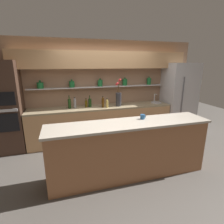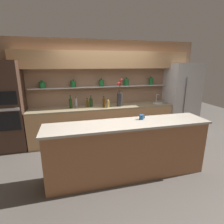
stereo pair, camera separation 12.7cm
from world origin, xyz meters
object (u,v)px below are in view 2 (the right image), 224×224
Objects in this scene: bottle_wine_3 at (91,102)px; bottle_oil_5 at (87,103)px; oven_tower at (10,107)px; coffee_mug at (142,117)px; flower_vase at (120,98)px; bottle_spirit_0 at (108,104)px; refrigerator at (181,99)px; bottle_spirit_1 at (76,103)px; bottle_wine_2 at (71,103)px; sink_fixture at (158,102)px; bottle_spirit_4 at (104,102)px.

bottle_wine_3 is 0.10m from bottle_oil_5.
oven_tower reaches higher than coffee_mug.
flower_vase is 0.75m from bottle_wine_3.
bottle_spirit_0 is 0.54m from bottle_oil_5.
oven_tower is (-4.47, 0.04, 0.03)m from refrigerator.
bottle_wine_2 reaches higher than bottle_spirit_1.
oven_tower is 6.96× the size of sink_fixture.
bottle_spirit_4 is at bearing 104.93° from coffee_mug.
bottle_spirit_1 is 0.95× the size of bottle_spirit_4.
coffee_mug is (2.59, -1.55, 0.03)m from oven_tower.
bottle_wine_2 is at bearing 178.69° from refrigerator.
bottle_spirit_0 is at bearing -14.17° from bottle_spirit_1.
bottle_wine_2 reaches higher than bottle_wine_3.
oven_tower is 3.77m from sink_fixture.
bottle_spirit_1 is at bearing 2.02° from oven_tower.
bottle_wine_2 is 2.00m from coffee_mug.
refrigerator is at bearing -1.31° from bottle_wine_2.
sink_fixture is at bearing 52.89° from coffee_mug.
bottle_oil_5 is (0.28, -0.00, -0.02)m from bottle_spirit_1.
flower_vase is 2.38× the size of bottle_wine_3.
bottle_spirit_4 reaches higher than sink_fixture.
sink_fixture is (1.15, 0.06, -0.19)m from flower_vase.
bottle_spirit_1 is 0.70m from bottle_spirit_4.
sink_fixture is 1.99m from bottle_oil_5.
refrigerator reaches higher than bottle_wine_3.
oven_tower reaches higher than bottle_spirit_4.
sink_fixture is at bearing 3.21° from bottle_spirit_4.
flower_vase is at bearing -176.79° from sink_fixture.
oven_tower is at bearing 148.99° from coffee_mug.
bottle_spirit_1 reaches higher than sink_fixture.
bottle_wine_2 is (1.36, 0.03, 0.01)m from oven_tower.
bottle_wine_2 reaches higher than bottle_oil_5.
bottle_spirit_0 is (2.28, -0.15, -0.02)m from oven_tower.
coffee_mug is (0.71, -1.62, 0.04)m from bottle_wine_3.
bottle_wine_2 is at bearing 172.38° from bottle_spirit_4.
coffee_mug is at bearing -75.07° from bottle_spirit_4.
bottle_spirit_4 is (-0.09, 0.07, 0.02)m from bottle_spirit_0.
bottle_spirit_4 is (0.69, -0.13, 0.01)m from bottle_spirit_1.
flower_vase is 1.13m from bottle_spirit_1.
flower_vase is 2.39× the size of sink_fixture.
flower_vase is at bearing -8.84° from bottle_wine_3.
sink_fixture is 1.28× the size of bottle_oil_5.
oven_tower is 2.91× the size of flower_vase.
bottle_spirit_0 is (-1.49, -0.16, 0.08)m from sink_fixture.
refrigerator is 4.47m from oven_tower.
flower_vase is at bearing -179.51° from refrigerator.
bottle_spirit_1 reaches higher than bottle_oil_5.
bottle_spirit_1 is 1.18× the size of bottle_oil_5.
sink_fixture is 2.27m from bottle_spirit_1.
flower_vase reaches higher than coffee_mug.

